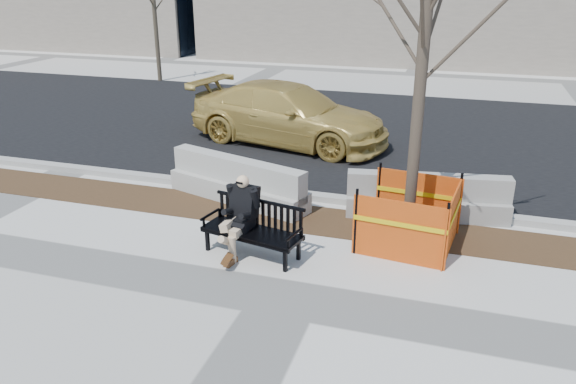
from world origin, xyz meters
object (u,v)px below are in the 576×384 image
Objects in this scene: seated_man at (242,250)px; jersey_barrier_left at (238,200)px; bench at (253,255)px; jersey_barrier_right at (425,217)px; sedan at (289,143)px; tree_fence at (406,243)px.

seated_man reaches higher than jersey_barrier_left.
jersey_barrier_right is at bearing 54.29° from bench.
bench is at bearing -156.54° from sedan.
tree_fence is at bearing -109.63° from jersey_barrier_right.
sedan reaches higher than jersey_barrier_left.
jersey_barrier_right is (0.21, 1.17, 0.00)m from tree_fence.
bench is 6.21m from sedan.
seated_man is 0.24× the size of sedan.
bench is at bearing -44.66° from jersey_barrier_left.
jersey_barrier_left is (-1.06, 2.02, 0.00)m from bench.
bench is 0.54× the size of jersey_barrier_left.
sedan is at bearing 111.57° from seated_man.
seated_man is 2.10m from jersey_barrier_left.
bench is 0.31× the size of sedan.
jersey_barrier_left is 3.56m from jersey_barrier_right.
jersey_barrier_left is at bearing 175.33° from jersey_barrier_right.
tree_fence reaches higher than jersey_barrier_left.
tree_fence reaches higher than bench.
bench is at bearing -146.54° from jersey_barrier_right.
tree_fence is at bearing -132.68° from sedan.
bench and jersey_barrier_left have the same top height.
tree_fence is (2.28, 1.14, 0.00)m from bench.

